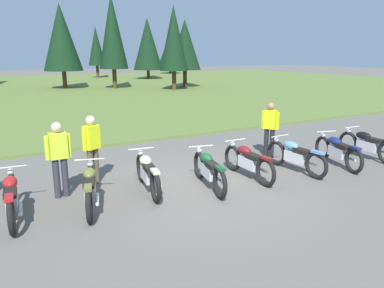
# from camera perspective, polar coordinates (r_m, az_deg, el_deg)

# --- Properties ---
(ground_plane) EXTENTS (140.00, 140.00, 0.00)m
(ground_plane) POSITION_cam_1_polar(r_m,az_deg,el_deg) (8.88, 1.92, -6.45)
(ground_plane) COLOR #605B54
(grass_moorland) EXTENTS (80.00, 44.00, 0.10)m
(grass_moorland) POSITION_cam_1_polar(r_m,az_deg,el_deg) (34.32, -22.32, 7.75)
(grass_moorland) COLOR #5B7033
(grass_moorland) RESTS_ON ground
(forest_treeline) EXTENTS (41.03, 28.46, 8.35)m
(forest_treeline) POSITION_cam_1_polar(r_m,az_deg,el_deg) (39.56, -24.89, 14.23)
(forest_treeline) COLOR #47331E
(forest_treeline) RESTS_ON ground
(motorcycle_red) EXTENTS (0.62, 2.10, 0.88)m
(motorcycle_red) POSITION_cam_1_polar(r_m,az_deg,el_deg) (7.83, -26.05, -7.37)
(motorcycle_red) COLOR black
(motorcycle_red) RESTS_ON ground
(motorcycle_olive) EXTENTS (0.81, 2.04, 0.88)m
(motorcycle_olive) POSITION_cam_1_polar(r_m,az_deg,el_deg) (7.81, -15.43, -6.46)
(motorcycle_olive) COLOR black
(motorcycle_olive) RESTS_ON ground
(motorcycle_cream) EXTENTS (0.63, 2.09, 0.88)m
(motorcycle_cream) POSITION_cam_1_polar(r_m,az_deg,el_deg) (8.48, -6.87, -4.42)
(motorcycle_cream) COLOR black
(motorcycle_cream) RESTS_ON ground
(motorcycle_british_green) EXTENTS (0.70, 2.07, 0.88)m
(motorcycle_british_green) POSITION_cam_1_polar(r_m,az_deg,el_deg) (8.64, 2.61, -3.98)
(motorcycle_british_green) COLOR black
(motorcycle_british_green) RESTS_ON ground
(motorcycle_maroon) EXTENTS (0.62, 2.10, 0.88)m
(motorcycle_maroon) POSITION_cam_1_polar(r_m,az_deg,el_deg) (9.41, 8.63, -2.63)
(motorcycle_maroon) COLOR black
(motorcycle_maroon) RESTS_ON ground
(motorcycle_sky_blue) EXTENTS (0.62, 2.10, 0.88)m
(motorcycle_sky_blue) POSITION_cam_1_polar(r_m,az_deg,el_deg) (10.18, 15.60, -1.72)
(motorcycle_sky_blue) COLOR black
(motorcycle_sky_blue) RESTS_ON ground
(motorcycle_navy) EXTENTS (0.77, 2.06, 0.88)m
(motorcycle_navy) POSITION_cam_1_polar(r_m,az_deg,el_deg) (11.08, 21.50, -0.95)
(motorcycle_navy) COLOR black
(motorcycle_navy) RESTS_ON ground
(motorcycle_black) EXTENTS (0.62, 2.10, 0.88)m
(motorcycle_black) POSITION_cam_1_polar(r_m,az_deg,el_deg) (12.17, 25.39, -0.07)
(motorcycle_black) COLOR black
(motorcycle_black) RESTS_ON ground
(rider_in_hivis_vest) EXTENTS (0.37, 0.49, 1.67)m
(rider_in_hivis_vest) POSITION_cam_1_polar(r_m,az_deg,el_deg) (11.30, 11.91, 2.66)
(rider_in_hivis_vest) COLOR black
(rider_in_hivis_vest) RESTS_ON ground
(rider_checking_bike) EXTENTS (0.55, 0.23, 1.67)m
(rider_checking_bike) POSITION_cam_1_polar(r_m,az_deg,el_deg) (8.44, -19.83, -1.64)
(rider_checking_bike) COLOR #2D2D38
(rider_checking_bike) RESTS_ON ground
(rider_with_back_turned) EXTENTS (0.49, 0.37, 1.67)m
(rider_with_back_turned) POSITION_cam_1_polar(r_m,az_deg,el_deg) (9.06, -15.14, -0.27)
(rider_with_back_turned) COLOR #4C4233
(rider_with_back_turned) RESTS_ON ground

